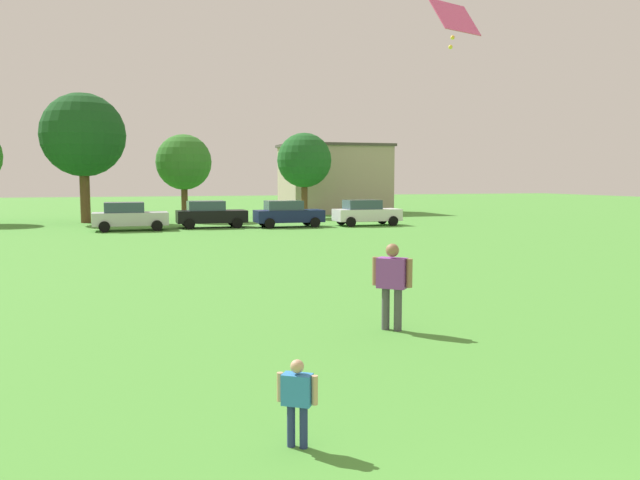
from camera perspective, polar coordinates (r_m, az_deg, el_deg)
ground_plane at (r=32.62m, az=-11.32°, el=-0.02°), size 160.00×160.00×0.00m
child_kite_flyer at (r=7.55m, az=-2.04°, el=-13.65°), size 0.42×0.34×1.03m
adult_bystander at (r=13.10m, az=6.43°, el=-3.46°), size 0.66×0.63×1.78m
kite at (r=16.21m, az=11.89°, el=18.65°), size 1.39×0.97×1.14m
parked_car_silver_0 at (r=39.50m, az=-16.63°, el=2.05°), size 4.30×2.02×1.68m
parked_car_black_1 at (r=40.69m, az=-9.74°, el=2.29°), size 4.30×2.02×1.68m
parked_car_navy_2 at (r=40.67m, az=-2.90°, el=2.36°), size 4.30×2.02×1.68m
parked_car_white_3 at (r=42.04m, az=4.10°, el=2.46°), size 4.30×2.02×1.68m
tree_center at (r=47.39m, az=-20.33°, el=8.72°), size 5.72×5.72×8.91m
tree_right at (r=47.80m, az=-12.02°, el=6.76°), size 4.02×4.02×6.26m
tree_far_right at (r=50.30m, az=-1.40°, el=7.08°), size 4.24×4.24×6.61m
house_left at (r=57.76m, az=1.28°, el=5.49°), size 9.29×6.56×6.10m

